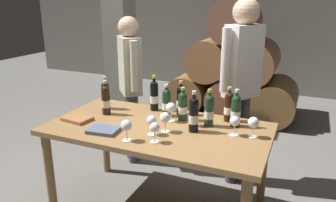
{
  "coord_description": "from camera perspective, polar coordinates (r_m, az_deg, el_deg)",
  "views": [
    {
      "loc": [
        1.02,
        -2.14,
        1.72
      ],
      "look_at": [
        0.0,
        0.2,
        0.91
      ],
      "focal_mm": 35.2,
      "sensor_mm": 36.0,
      "label": 1
    }
  ],
  "objects": [
    {
      "name": "cellar_back_wall",
      "position": [
        6.43,
        14.87,
        14.2
      ],
      "size": [
        10.0,
        0.24,
        2.8
      ],
      "primitive_type": "cube",
      "color": "slate",
      "rests_on": "ground_plane"
    },
    {
      "name": "stone_pillar",
      "position": [
        4.42,
        -8.4,
        11.98
      ],
      "size": [
        0.32,
        0.32,
        2.6
      ],
      "primitive_type": "cube",
      "color": "slate",
      "rests_on": "ground_plane"
    },
    {
      "name": "wine_bottle_4",
      "position": [
        2.88,
        -2.4,
        0.99
      ],
      "size": [
        0.07,
        0.07,
        0.32
      ],
      "color": "black",
      "rests_on": "dining_table"
    },
    {
      "name": "wine_glass_6",
      "position": [
        2.38,
        -2.86,
        -3.51
      ],
      "size": [
        0.07,
        0.07,
        0.15
      ],
      "color": "white",
      "rests_on": "dining_table"
    },
    {
      "name": "taster_seated_left",
      "position": [
        3.41,
        -6.57,
        3.95
      ],
      "size": [
        0.36,
        0.39,
        1.54
      ],
      "color": "#383842",
      "rests_on": "ground_plane"
    },
    {
      "name": "barrel_stack",
      "position": [
        4.96,
        11.2,
        4.98
      ],
      "size": [
        1.86,
        0.9,
        1.69
      ],
      "color": "brown",
      "rests_on": "ground_plane"
    },
    {
      "name": "wine_bottle_6",
      "position": [
        2.57,
        11.66,
        -1.61
      ],
      "size": [
        0.07,
        0.07,
        0.3
      ],
      "color": "#19381E",
      "rests_on": "dining_table"
    },
    {
      "name": "wine_bottle_0",
      "position": [
        2.98,
        -10.77,
        1.05
      ],
      "size": [
        0.07,
        0.07,
        0.29
      ],
      "color": "black",
      "rests_on": "dining_table"
    },
    {
      "name": "wine_bottle_3",
      "position": [
        2.43,
        4.47,
        -2.32
      ],
      "size": [
        0.07,
        0.07,
        0.31
      ],
      "color": "black",
      "rests_on": "dining_table"
    },
    {
      "name": "leather_ledger",
      "position": [
        2.77,
        -15.42,
        -2.99
      ],
      "size": [
        0.24,
        0.19,
        0.03
      ],
      "primitive_type": "cube",
      "rotation": [
        0.0,
        0.0,
        -0.12
      ],
      "color": "#936038",
      "rests_on": "dining_table"
    },
    {
      "name": "wine_glass_4",
      "position": [
        2.41,
        14.56,
        -3.72
      ],
      "size": [
        0.08,
        0.08,
        0.15
      ],
      "color": "white",
      "rests_on": "dining_table"
    },
    {
      "name": "wine_glass_1",
      "position": [
        2.41,
        11.48,
        -3.56
      ],
      "size": [
        0.07,
        0.07,
        0.15
      ],
      "color": "white",
      "rests_on": "dining_table"
    },
    {
      "name": "wine_glass_7",
      "position": [
        2.42,
        -0.5,
        -2.96
      ],
      "size": [
        0.08,
        0.08,
        0.15
      ],
      "color": "white",
      "rests_on": "dining_table"
    },
    {
      "name": "wine_bottle_9",
      "position": [
        2.54,
        7.12,
        -1.61
      ],
      "size": [
        0.07,
        0.07,
        0.3
      ],
      "color": "#19381E",
      "rests_on": "dining_table"
    },
    {
      "name": "wine_glass_0",
      "position": [
        2.25,
        -2.35,
        -4.75
      ],
      "size": [
        0.07,
        0.07,
        0.14
      ],
      "color": "white",
      "rests_on": "dining_table"
    },
    {
      "name": "wine_bottle_8",
      "position": [
        2.68,
        10.48,
        -0.91
      ],
      "size": [
        0.07,
        0.07,
        0.28
      ],
      "color": "black",
      "rests_on": "dining_table"
    },
    {
      "name": "wine_bottle_1",
      "position": [
        2.75,
        -0.28,
        -0.21
      ],
      "size": [
        0.07,
        0.07,
        0.27
      ],
      "color": "#19381E",
      "rests_on": "dining_table"
    },
    {
      "name": "wine_bottle_2",
      "position": [
        2.65,
        2.53,
        -0.85
      ],
      "size": [
        0.07,
        0.07,
        0.27
      ],
      "color": "#19381E",
      "rests_on": "dining_table"
    },
    {
      "name": "wine_bottle_5",
      "position": [
        2.83,
        -10.72,
        0.23
      ],
      "size": [
        0.07,
        0.07,
        0.3
      ],
      "color": "black",
      "rests_on": "dining_table"
    },
    {
      "name": "sommelier_presenting",
      "position": [
        3.02,
        12.66,
        4.22
      ],
      "size": [
        0.32,
        0.43,
        1.72
      ],
      "color": "#383842",
      "rests_on": "ground_plane"
    },
    {
      "name": "wine_glass_3",
      "position": [
        2.54,
        4.41,
        -2.08
      ],
      "size": [
        0.07,
        0.07,
        0.15
      ],
      "color": "white",
      "rests_on": "dining_table"
    },
    {
      "name": "dining_table",
      "position": [
        2.59,
        -1.78,
        -6.32
      ],
      "size": [
        1.7,
        0.9,
        0.76
      ],
      "color": "olive",
      "rests_on": "ground_plane"
    },
    {
      "name": "wine_glass_2",
      "position": [
        2.62,
        0.52,
        -1.26
      ],
      "size": [
        0.08,
        0.08,
        0.16
      ],
      "color": "white",
      "rests_on": "dining_table"
    },
    {
      "name": "tasting_notebook",
      "position": [
        2.5,
        -11.12,
        -5.0
      ],
      "size": [
        0.24,
        0.18,
        0.03
      ],
      "primitive_type": "cube",
      "rotation": [
        0.0,
        0.0,
        0.12
      ],
      "color": "#4C5670",
      "rests_on": "dining_table"
    },
    {
      "name": "wine_glass_5",
      "position": [
        2.29,
        -7.22,
        -4.34
      ],
      "size": [
        0.08,
        0.08,
        0.15
      ],
      "color": "white",
      "rests_on": "dining_table"
    },
    {
      "name": "wine_bottle_7",
      "position": [
        2.78,
        2.23,
        0.18
      ],
      "size": [
        0.07,
        0.07,
        0.29
      ],
      "color": "black",
      "rests_on": "dining_table"
    }
  ]
}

